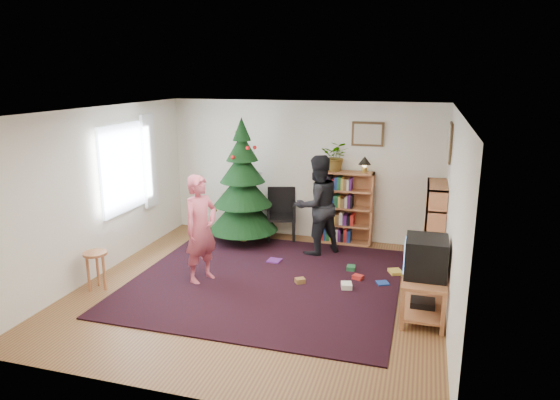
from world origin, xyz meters
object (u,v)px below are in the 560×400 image
(tv_stand, at_px, (423,292))
(table_lamp, at_px, (365,162))
(potted_plant, at_px, (336,156))
(crt_tv, at_px, (426,257))
(armchair, at_px, (283,211))
(picture_right, at_px, (450,143))
(bookshelf_back, at_px, (346,207))
(person_standing, at_px, (201,229))
(picture_back, at_px, (368,134))
(person_by_chair, at_px, (317,205))
(christmas_tree, at_px, (243,192))
(bookshelf_right, at_px, (434,223))
(stool, at_px, (96,261))

(tv_stand, distance_m, table_lamp, 2.99)
(potted_plant, bearing_deg, crt_tv, -57.91)
(tv_stand, bearing_deg, armchair, 135.60)
(picture_right, relative_size, bookshelf_back, 0.46)
(armchair, bearing_deg, bookshelf_back, -13.95)
(crt_tv, bearing_deg, person_standing, 175.66)
(picture_back, height_order, person_by_chair, picture_back)
(person_by_chair, bearing_deg, crt_tv, 89.45)
(picture_back, bearing_deg, christmas_tree, -162.88)
(picture_right, relative_size, person_by_chair, 0.36)
(tv_stand, distance_m, armchair, 3.56)
(picture_back, distance_m, picture_right, 1.51)
(table_lamp, bearing_deg, crt_tv, -66.78)
(bookshelf_right, xyz_separation_m, potted_plant, (-1.71, 0.58, 0.90))
(armchair, bearing_deg, christmas_tree, -158.61)
(bookshelf_back, xyz_separation_m, armchair, (-1.15, -0.04, -0.16))
(person_standing, xyz_separation_m, person_by_chair, (1.36, 1.61, 0.05))
(bookshelf_back, relative_size, table_lamp, 4.55)
(picture_back, distance_m, bookshelf_back, 1.33)
(tv_stand, bearing_deg, person_standing, 175.66)
(picture_right, xyz_separation_m, armchair, (-2.79, 0.55, -1.45))
(picture_back, distance_m, armchair, 2.07)
(picture_back, relative_size, christmas_tree, 0.25)
(tv_stand, relative_size, person_standing, 0.59)
(picture_back, relative_size, crt_tv, 1.00)
(bookshelf_right, bearing_deg, tv_stand, 176.46)
(bookshelf_back, distance_m, table_lamp, 0.88)
(bookshelf_back, bearing_deg, tv_stand, -61.23)
(christmas_tree, bearing_deg, stool, -117.28)
(bookshelf_right, xyz_separation_m, tv_stand, (-0.12, -1.94, -0.34))
(armchair, distance_m, stool, 3.49)
(bookshelf_back, height_order, tv_stand, bookshelf_back)
(armchair, bearing_deg, table_lamp, -14.37)
(crt_tv, relative_size, person_standing, 0.35)
(bookshelf_back, bearing_deg, person_by_chair, -118.83)
(crt_tv, relative_size, stool, 0.99)
(crt_tv, bearing_deg, picture_right, 82.42)
(stool, distance_m, table_lamp, 4.60)
(tv_stand, bearing_deg, bookshelf_right, 86.46)
(picture_right, distance_m, potted_plant, 1.97)
(bookshelf_right, bearing_deg, bookshelf_back, 68.79)
(picture_back, distance_m, christmas_tree, 2.39)
(christmas_tree, relative_size, table_lamp, 7.85)
(bookshelf_back, height_order, person_by_chair, person_by_chair)
(picture_back, relative_size, tv_stand, 0.58)
(picture_right, bearing_deg, picture_back, 151.31)
(picture_back, relative_size, person_by_chair, 0.33)
(tv_stand, distance_m, crt_tv, 0.46)
(person_by_chair, bearing_deg, table_lamp, -178.93)
(person_standing, bearing_deg, table_lamp, -18.41)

